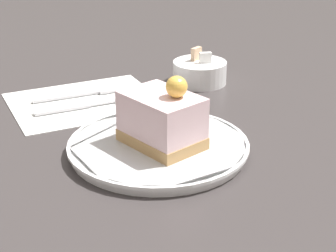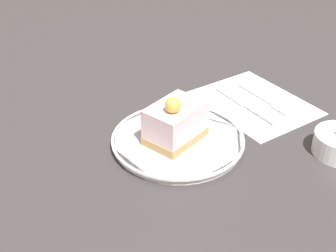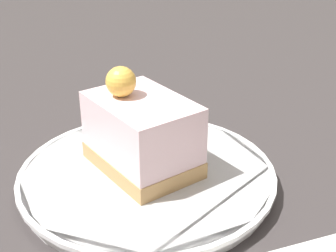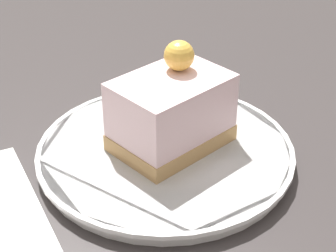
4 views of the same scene
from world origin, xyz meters
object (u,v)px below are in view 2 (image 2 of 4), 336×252
(plate, at_px, (178,140))
(knife, at_px, (239,101))
(cake_slice, at_px, (175,123))
(fork, at_px, (268,101))

(plate, height_order, knife, plate)
(cake_slice, height_order, fork, cake_slice)
(plate, xyz_separation_m, fork, (-0.24, 0.01, -0.00))
(knife, bearing_deg, cake_slice, 15.38)
(plate, relative_size, fork, 1.50)
(plate, xyz_separation_m, cake_slice, (0.01, 0.00, 0.04))
(cake_slice, distance_m, knife, 0.20)
(plate, bearing_deg, knife, -171.38)
(knife, bearing_deg, plate, 15.27)
(knife, bearing_deg, fork, 149.28)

